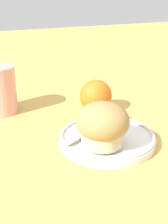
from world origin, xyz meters
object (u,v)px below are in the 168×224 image
muffin (103,124)px  butter_knife (97,126)px  orange_fruit (96,96)px  juice_glass (0,90)px

muffin → butter_knife: muffin is taller
muffin → butter_knife: (0.02, 0.07, -0.04)m
orange_fruit → juice_glass: 0.23m
muffin → orange_fruit: muffin is taller
butter_knife → juice_glass: (-0.17, 0.20, 0.04)m
muffin → juice_glass: 0.31m
orange_fruit → juice_glass: juice_glass is taller
butter_knife → juice_glass: juice_glass is taller
juice_glass → butter_knife: bearing=-49.8°
butter_knife → juice_glass: bearing=100.6°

